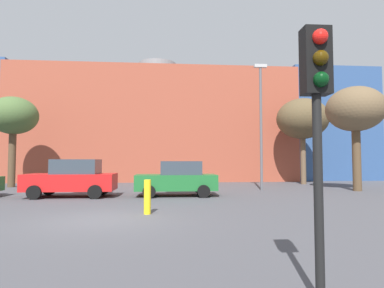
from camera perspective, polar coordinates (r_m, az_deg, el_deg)
ground_plane at (r=10.52m, az=-16.20°, el=-13.03°), size 200.00×200.00×0.00m
building_backdrop at (r=33.54m, az=-6.36°, el=2.75°), size 42.07×13.42×12.19m
parked_car_2 at (r=17.22m, az=-20.88°, el=-5.82°), size 4.41×2.16×1.91m
parked_car_3 at (r=16.55m, az=-2.68°, el=-6.30°), size 4.19×2.06×1.82m
traffic_light_near_right at (r=4.48m, az=21.79°, el=7.70°), size 0.36×0.36×3.62m
bare_tree_0 at (r=26.48m, az=19.42°, el=4.26°), size 4.02×4.02×6.78m
bare_tree_1 at (r=25.55m, az=-29.70°, el=4.31°), size 3.31×3.31×6.35m
bare_tree_2 at (r=21.92m, az=27.53°, el=5.44°), size 3.46×3.46×6.42m
bollard_yellow_0 at (r=11.12m, az=-8.11°, el=-9.49°), size 0.24×0.24×1.18m
street_lamp at (r=20.20m, az=12.41°, el=4.56°), size 0.80×0.24×7.93m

